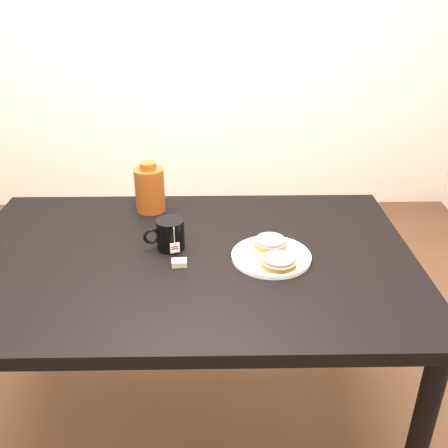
% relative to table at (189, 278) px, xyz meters
% --- Properties ---
extents(ground_plane, '(4.00, 4.00, 0.00)m').
position_rel_table_xyz_m(ground_plane, '(0.00, 0.00, -0.67)').
color(ground_plane, brown).
extents(wall_back, '(3.50, 0.02, 2.70)m').
position_rel_table_xyz_m(wall_back, '(0.00, 2.00, 0.68)').
color(wall_back, beige).
rests_on(wall_back, ground_plane).
extents(table, '(1.40, 0.90, 0.75)m').
position_rel_table_xyz_m(table, '(0.00, 0.00, 0.00)').
color(table, black).
rests_on(table, ground_plane).
extents(plate, '(0.24, 0.24, 0.02)m').
position_rel_table_xyz_m(plate, '(0.26, -0.02, 0.09)').
color(plate, white).
rests_on(plate, table).
extents(bagel_back, '(0.11, 0.11, 0.03)m').
position_rel_table_xyz_m(bagel_back, '(0.26, 0.03, 0.11)').
color(bagel_back, brown).
rests_on(bagel_back, plate).
extents(bagel_front, '(0.12, 0.12, 0.03)m').
position_rel_table_xyz_m(bagel_front, '(0.27, -0.08, 0.11)').
color(bagel_front, brown).
rests_on(bagel_front, plate).
extents(mug, '(0.14, 0.11, 0.10)m').
position_rel_table_xyz_m(mug, '(-0.06, 0.05, 0.13)').
color(mug, black).
rests_on(mug, table).
extents(teabag_pouch, '(0.05, 0.04, 0.02)m').
position_rel_table_xyz_m(teabag_pouch, '(-0.02, -0.06, 0.09)').
color(teabag_pouch, '#C6B793').
rests_on(teabag_pouch, table).
extents(bagel_package, '(0.12, 0.12, 0.18)m').
position_rel_table_xyz_m(bagel_package, '(-0.15, 0.33, 0.17)').
color(bagel_package, '#58250B').
rests_on(bagel_package, table).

